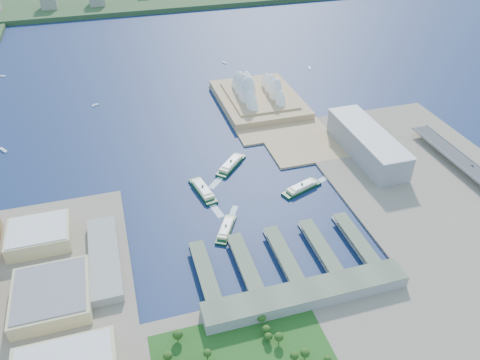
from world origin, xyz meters
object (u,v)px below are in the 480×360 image
object	(u,v)px
opera_house	(259,86)
toaster_building	(367,143)
ferry_a	(203,189)
ferry_d	(302,186)
ferry_c	(226,228)
car_c	(472,166)
ferry_b	(231,163)

from	to	relation	value
opera_house	toaster_building	bearing A→B (deg)	-65.77
ferry_a	toaster_building	bearing A→B (deg)	-6.34
ferry_d	ferry_c	bearing A→B (deg)	93.02
opera_house	car_c	xyz separation A→B (m)	(199.00, -281.58, -16.51)
toaster_building	ferry_a	size ratio (longest dim) A/B	2.63
opera_house	ferry_a	size ratio (longest dim) A/B	3.05
ferry_b	car_c	xyz separation A→B (m)	(295.65, -108.71, 9.82)
ferry_a	ferry_b	xyz separation A→B (m)	(49.29, 45.69, 0.09)
toaster_building	ferry_d	xyz separation A→B (m)	(-115.36, -48.76, -15.19)
ferry_d	car_c	world-z (taller)	car_c
toaster_building	car_c	size ratio (longest dim) A/B	35.33
ferry_b	car_c	distance (m)	315.16
ferry_c	ferry_a	bearing A→B (deg)	-54.11
ferry_c	car_c	world-z (taller)	car_c
ferry_a	ferry_c	xyz separation A→B (m)	(9.01, -78.17, -0.85)
ferry_a	car_c	bearing A→B (deg)	-21.19
toaster_building	ferry_c	bearing A→B (deg)	-156.91
opera_house	ferry_d	xyz separation A→B (m)	(-25.36, -248.76, -26.69)
opera_house	toaster_building	distance (m)	219.62
ferry_c	car_c	size ratio (longest dim) A/B	11.39
ferry_b	ferry_c	distance (m)	130.24
car_c	ferry_b	bearing A→B (deg)	-20.19
opera_house	ferry_b	world-z (taller)	opera_house
ferry_c	ferry_d	size ratio (longest dim) A/B	0.89
ferry_c	ferry_b	bearing A→B (deg)	-78.70
opera_house	car_c	distance (m)	345.20
ferry_a	ferry_b	size ratio (longest dim) A/B	0.98
opera_house	toaster_building	xyz separation A→B (m)	(90.00, -200.00, -11.50)
ferry_b	ferry_c	xyz separation A→B (m)	(-40.27, -123.85, -0.94)
ferry_b	ferry_d	xyz separation A→B (m)	(71.29, -75.88, -0.36)
ferry_b	car_c	world-z (taller)	car_c
ferry_d	car_c	xyz separation A→B (m)	(224.36, -32.83, 10.18)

